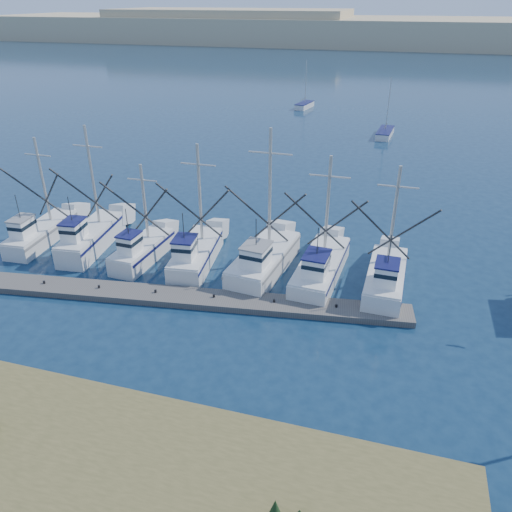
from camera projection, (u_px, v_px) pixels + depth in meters
The scene contains 6 objects.
ground at pixel (236, 364), 27.56m from camera, with size 500.00×500.00×0.00m, color #0D243D.
floating_dock at pixel (170, 296), 33.38m from camera, with size 31.68×2.11×0.42m, color #55504C.
dune_ridge at pixel (397, 32), 203.84m from camera, with size 360.00×60.00×10.00m, color tan.
trawler_fleet at pixel (211, 255), 37.01m from camera, with size 30.18×8.71×10.25m.
sailboat_near at pixel (385, 133), 71.81m from camera, with size 2.31×6.31×8.10m.
sailboat_far at pixel (304, 105), 89.94m from camera, with size 2.69×5.48×8.10m.
Camera 1 is at (7.14, -20.46, 18.08)m, focal length 35.00 mm.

